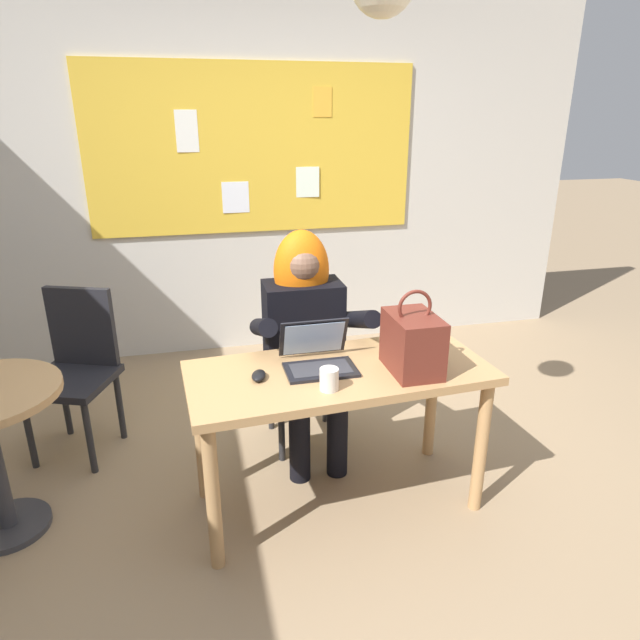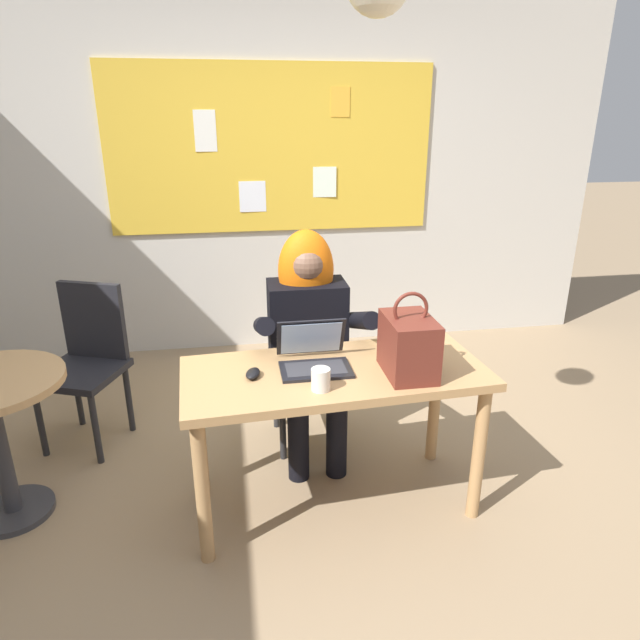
{
  "view_description": "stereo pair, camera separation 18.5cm",
  "coord_description": "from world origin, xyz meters",
  "px_view_note": "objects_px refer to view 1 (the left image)",
  "views": [
    {
      "loc": [
        -0.53,
        -2.21,
        1.8
      ],
      "look_at": [
        0.07,
        0.26,
        0.85
      ],
      "focal_mm": 31.14,
      "sensor_mm": 36.0,
      "label": 1
    },
    {
      "loc": [
        -0.35,
        -2.25,
        1.8
      ],
      "look_at": [
        0.07,
        0.26,
        0.85
      ],
      "focal_mm": 31.14,
      "sensor_mm": 36.0,
      "label": 2
    }
  ],
  "objects_px": {
    "coffee_mug": "(329,379)",
    "chair_spare_by_window": "(76,363)",
    "person_costumed": "(306,328)",
    "laptop": "(317,357)",
    "computer_mouse": "(259,376)",
    "chair_at_desk": "(301,357)",
    "handbag": "(413,343)",
    "desk_main": "(339,389)"
  },
  "relations": [
    {
      "from": "person_costumed",
      "to": "computer_mouse",
      "type": "height_order",
      "value": "person_costumed"
    },
    {
      "from": "chair_at_desk",
      "to": "laptop",
      "type": "relative_size",
      "value": 2.79
    },
    {
      "from": "computer_mouse",
      "to": "chair_spare_by_window",
      "type": "relative_size",
      "value": 0.11
    },
    {
      "from": "desk_main",
      "to": "chair_at_desk",
      "type": "bearing_deg",
      "value": 93.66
    },
    {
      "from": "coffee_mug",
      "to": "chair_at_desk",
      "type": "bearing_deg",
      "value": 86.42
    },
    {
      "from": "desk_main",
      "to": "handbag",
      "type": "height_order",
      "value": "handbag"
    },
    {
      "from": "handbag",
      "to": "chair_spare_by_window",
      "type": "distance_m",
      "value": 1.86
    },
    {
      "from": "computer_mouse",
      "to": "chair_spare_by_window",
      "type": "distance_m",
      "value": 1.26
    },
    {
      "from": "handbag",
      "to": "chair_spare_by_window",
      "type": "relative_size",
      "value": 0.41
    },
    {
      "from": "desk_main",
      "to": "handbag",
      "type": "relative_size",
      "value": 3.7
    },
    {
      "from": "chair_spare_by_window",
      "to": "coffee_mug",
      "type": "bearing_deg",
      "value": 70.55
    },
    {
      "from": "coffee_mug",
      "to": "laptop",
      "type": "bearing_deg",
      "value": 88.69
    },
    {
      "from": "laptop",
      "to": "desk_main",
      "type": "bearing_deg",
      "value": -29.34
    },
    {
      "from": "laptop",
      "to": "computer_mouse",
      "type": "xyz_separation_m",
      "value": [
        -0.28,
        -0.07,
        -0.03
      ]
    },
    {
      "from": "desk_main",
      "to": "coffee_mug",
      "type": "xyz_separation_m",
      "value": [
        -0.1,
        -0.18,
        0.15
      ]
    },
    {
      "from": "laptop",
      "to": "computer_mouse",
      "type": "height_order",
      "value": "laptop"
    },
    {
      "from": "laptop",
      "to": "coffee_mug",
      "type": "bearing_deg",
      "value": -91.3
    },
    {
      "from": "person_costumed",
      "to": "chair_spare_by_window",
      "type": "distance_m",
      "value": 1.28
    },
    {
      "from": "desk_main",
      "to": "computer_mouse",
      "type": "relative_size",
      "value": 13.45
    },
    {
      "from": "desk_main",
      "to": "computer_mouse",
      "type": "distance_m",
      "value": 0.39
    },
    {
      "from": "person_costumed",
      "to": "laptop",
      "type": "xyz_separation_m",
      "value": [
        -0.05,
        -0.48,
        0.05
      ]
    },
    {
      "from": "handbag",
      "to": "laptop",
      "type": "bearing_deg",
      "value": 160.8
    },
    {
      "from": "desk_main",
      "to": "coffee_mug",
      "type": "distance_m",
      "value": 0.25
    },
    {
      "from": "chair_at_desk",
      "to": "person_costumed",
      "type": "xyz_separation_m",
      "value": [
        0.0,
        -0.13,
        0.23
      ]
    },
    {
      "from": "computer_mouse",
      "to": "chair_at_desk",
      "type": "bearing_deg",
      "value": 79.73
    },
    {
      "from": "person_costumed",
      "to": "chair_spare_by_window",
      "type": "xyz_separation_m",
      "value": [
        -1.23,
        0.29,
        -0.21
      ]
    },
    {
      "from": "desk_main",
      "to": "chair_spare_by_window",
      "type": "bearing_deg",
      "value": 146.92
    },
    {
      "from": "person_costumed",
      "to": "laptop",
      "type": "height_order",
      "value": "person_costumed"
    },
    {
      "from": "desk_main",
      "to": "chair_spare_by_window",
      "type": "height_order",
      "value": "chair_spare_by_window"
    },
    {
      "from": "computer_mouse",
      "to": "person_costumed",
      "type": "bearing_deg",
      "value": 74.68
    },
    {
      "from": "laptop",
      "to": "computer_mouse",
      "type": "bearing_deg",
      "value": -166.41
    },
    {
      "from": "person_costumed",
      "to": "chair_spare_by_window",
      "type": "bearing_deg",
      "value": -102.93
    },
    {
      "from": "desk_main",
      "to": "handbag",
      "type": "distance_m",
      "value": 0.4
    },
    {
      "from": "desk_main",
      "to": "chair_at_desk",
      "type": "relative_size",
      "value": 1.58
    },
    {
      "from": "coffee_mug",
      "to": "chair_spare_by_window",
      "type": "xyz_separation_m",
      "value": [
        -1.18,
        1.01,
        -0.25
      ]
    },
    {
      "from": "computer_mouse",
      "to": "chair_spare_by_window",
      "type": "height_order",
      "value": "chair_spare_by_window"
    },
    {
      "from": "laptop",
      "to": "chair_at_desk",
      "type": "bearing_deg",
      "value": 85.57
    },
    {
      "from": "computer_mouse",
      "to": "laptop",
      "type": "bearing_deg",
      "value": 28.88
    },
    {
      "from": "laptop",
      "to": "chair_spare_by_window",
      "type": "relative_size",
      "value": 0.35
    },
    {
      "from": "desk_main",
      "to": "chair_spare_by_window",
      "type": "distance_m",
      "value": 1.52
    },
    {
      "from": "person_costumed",
      "to": "laptop",
      "type": "relative_size",
      "value": 3.9
    },
    {
      "from": "chair_at_desk",
      "to": "handbag",
      "type": "relative_size",
      "value": 2.34
    }
  ]
}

